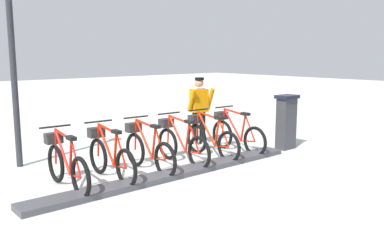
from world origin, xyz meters
name	(u,v)px	position (x,y,z in m)	size (l,w,h in m)	color
ground_plane	(176,176)	(0.00, 0.00, 0.00)	(60.00, 60.00, 0.00)	silver
dock_rail_base	(176,173)	(0.00, 0.00, 0.05)	(0.44, 5.69, 0.10)	#47474C
payment_kiosk	(286,121)	(0.05, -3.36, 0.67)	(0.36, 0.52, 1.28)	#38383D
bike_docked_0	(236,133)	(0.62, -2.25, 0.43)	(1.72, 0.54, 1.02)	black
bike_docked_1	(210,138)	(0.62, -1.43, 0.43)	(1.72, 0.54, 1.02)	black
bike_docked_2	(180,143)	(0.62, -0.62, 0.43)	(1.72, 0.54, 1.02)	black
bike_docked_3	(147,149)	(0.62, 0.20, 0.43)	(1.72, 0.54, 1.02)	black
bike_docked_4	(109,156)	(0.62, 1.01, 0.43)	(1.72, 0.54, 1.02)	black
bike_docked_5	(66,164)	(0.62, 1.83, 0.43)	(1.72, 0.54, 1.02)	black
worker_near_rack	(199,108)	(1.73, -2.11, 0.91)	(0.55, 0.68, 1.66)	white
lamp_post	(11,35)	(2.55, 1.96, 2.58)	(0.32, 0.32, 3.94)	#2D2D33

